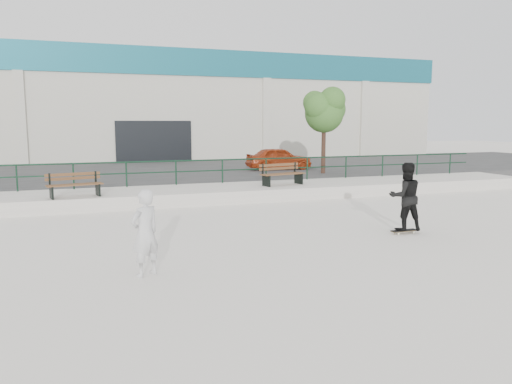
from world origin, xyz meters
name	(u,v)px	position (x,y,z in m)	size (l,w,h in m)	color
ground	(312,262)	(0.00, 0.00, 0.00)	(120.00, 120.00, 0.00)	silver
ledge	(207,194)	(0.00, 9.50, 0.25)	(30.00, 3.00, 0.50)	silver
parking_strip	(170,174)	(0.00, 18.00, 0.25)	(60.00, 14.00, 0.50)	#343434
railing	(199,166)	(0.00, 10.80, 1.24)	(28.00, 0.06, 1.03)	#12321F
commercial_building	(139,104)	(0.00, 31.99, 4.58)	(44.20, 16.33, 8.00)	beige
bench_left	(75,185)	(-4.96, 8.58, 0.92)	(1.92, 0.90, 0.86)	brown
bench_right	(282,174)	(3.15, 9.33, 0.94)	(2.03, 0.96, 0.90)	brown
tree	(325,109)	(7.04, 13.15, 3.75)	(2.44, 2.17, 4.34)	#3F281F
red_car	(279,158)	(5.66, 15.83, 1.11)	(1.45, 3.61, 1.23)	#A13413
skateboard	(404,231)	(3.71, 1.76, 0.07)	(0.79, 0.24, 0.09)	black
standing_skater	(405,197)	(3.71, 1.76, 1.04)	(0.92, 0.72, 1.89)	black
seated_skater	(145,233)	(-3.59, 0.21, 0.88)	(0.64, 0.42, 1.77)	silver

